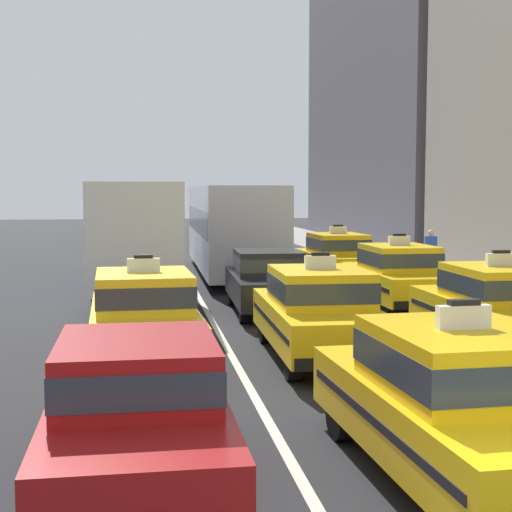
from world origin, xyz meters
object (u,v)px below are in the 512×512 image
(sedan_left_nearest, at_px, (138,409))
(taxi_center_second, at_px, (319,311))
(taxi_center_nearest, at_px, (457,401))
(pedestrian_near_crosswalk, at_px, (431,254))
(taxi_right_third, at_px, (397,275))
(taxi_left_second, at_px, (144,316))
(sedan_center_third, at_px, (267,279))
(box_truck_left_third, at_px, (139,238))
(taxi_right_fourth, at_px, (337,257))
(taxi_right_second, at_px, (497,307))
(bus_center_fourth, at_px, (231,225))
(sedan_left_fourth, at_px, (140,253))

(sedan_left_nearest, bearing_deg, taxi_center_second, 60.04)
(taxi_center_nearest, relative_size, pedestrian_near_crosswalk, 2.86)
(taxi_right_third, bearing_deg, taxi_left_second, -139.75)
(taxi_center_second, xyz_separation_m, taxi_right_third, (3.42, 5.50, 0.00))
(sedan_left_nearest, height_order, sedan_center_third, same)
(sedan_left_nearest, xyz_separation_m, pedestrian_near_crosswalk, (9.64, 16.30, 0.12))
(box_truck_left_third, bearing_deg, taxi_center_nearest, -76.47)
(taxi_right_third, bearing_deg, pedestrian_near_crosswalk, 60.09)
(taxi_right_third, xyz_separation_m, pedestrian_near_crosswalk, (2.99, 5.19, 0.09))
(taxi_right_third, relative_size, taxi_right_fourth, 0.99)
(taxi_left_second, bearing_deg, taxi_right_fourth, 59.75)
(sedan_center_third, xyz_separation_m, taxi_right_second, (3.50, -5.27, 0.03))
(taxi_right_third, height_order, pedestrian_near_crosswalk, taxi_right_third)
(taxi_right_second, xyz_separation_m, pedestrian_near_crosswalk, (2.97, 10.70, 0.09))
(bus_center_fourth, height_order, pedestrian_near_crosswalk, bus_center_fourth)
(box_truck_left_third, distance_m, sedan_left_fourth, 6.48)
(sedan_left_fourth, height_order, taxi_center_nearest, taxi_center_nearest)
(box_truck_left_third, bearing_deg, bus_center_fourth, 62.40)
(sedan_left_nearest, bearing_deg, taxi_left_second, 89.05)
(bus_center_fourth, xyz_separation_m, taxi_right_third, (3.33, -8.52, -0.94))
(sedan_center_third, relative_size, pedestrian_near_crosswalk, 2.69)
(taxi_center_nearest, height_order, taxi_right_third, same)
(taxi_left_second, height_order, taxi_center_nearest, same)
(sedan_left_nearest, relative_size, taxi_center_nearest, 0.93)
(bus_center_fourth, bearing_deg, taxi_right_second, -76.60)
(box_truck_left_third, height_order, taxi_right_second, box_truck_left_third)
(sedan_center_third, height_order, bus_center_fourth, bus_center_fourth)
(sedan_left_nearest, height_order, taxi_right_second, taxi_right_second)
(sedan_left_fourth, bearing_deg, taxi_right_second, -64.67)
(sedan_left_fourth, bearing_deg, pedestrian_near_crosswalk, -19.28)
(box_truck_left_third, xyz_separation_m, pedestrian_near_crosswalk, (9.64, 3.04, -0.81))
(box_truck_left_third, relative_size, taxi_right_third, 1.54)
(taxi_center_second, distance_m, pedestrian_near_crosswalk, 12.47)
(sedan_left_fourth, xyz_separation_m, taxi_right_second, (6.66, -14.07, 0.03))
(sedan_left_fourth, relative_size, pedestrian_near_crosswalk, 2.69)
(sedan_left_nearest, distance_m, pedestrian_near_crosswalk, 18.94)
(taxi_center_nearest, distance_m, taxi_right_second, 6.84)
(sedan_left_nearest, xyz_separation_m, bus_center_fourth, (3.33, 19.63, 0.97))
(taxi_left_second, bearing_deg, sedan_left_fourth, 90.33)
(sedan_left_nearest, bearing_deg, taxi_right_second, 39.99)
(sedan_left_fourth, relative_size, taxi_right_fourth, 0.94)
(box_truck_left_third, xyz_separation_m, taxi_right_third, (6.66, -2.15, -0.90))
(taxi_right_second, bearing_deg, taxi_right_fourth, 91.14)
(taxi_right_fourth, distance_m, pedestrian_near_crosswalk, 3.19)
(taxi_left_second, relative_size, taxi_right_fourth, 1.00)
(taxi_center_nearest, distance_m, taxi_right_fourth, 17.11)
(taxi_center_nearest, bearing_deg, sedan_left_nearest, 174.05)
(taxi_center_second, bearing_deg, sedan_center_third, 90.60)
(taxi_right_second, bearing_deg, box_truck_left_third, 131.06)
(taxi_center_nearest, relative_size, taxi_right_third, 1.01)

